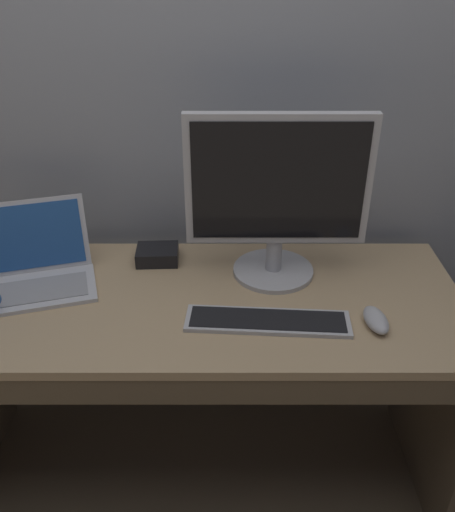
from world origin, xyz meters
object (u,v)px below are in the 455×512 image
object	(u,v)px
computer_mouse	(377,320)
external_drive_box	(159,254)
external_monitor	(279,195)
laptop_silver	(42,269)
wired_keyboard	(269,321)

from	to	relation	value
computer_mouse	external_drive_box	world-z (taller)	external_drive_box
external_monitor	computer_mouse	bearing A→B (deg)	-44.97
laptop_silver	external_monitor	distance (m)	0.74
wired_keyboard	external_drive_box	world-z (taller)	external_drive_box
external_monitor	external_drive_box	bearing A→B (deg)	167.03
computer_mouse	external_monitor	bearing A→B (deg)	127.40
laptop_silver	external_drive_box	world-z (taller)	laptop_silver
laptop_silver	external_monitor	world-z (taller)	external_monitor
external_monitor	computer_mouse	size ratio (longest dim) A/B	4.49
wired_keyboard	external_monitor	bearing A→B (deg)	82.16
computer_mouse	laptop_silver	bearing A→B (deg)	160.08
wired_keyboard	computer_mouse	distance (m)	0.29
external_monitor	computer_mouse	distance (m)	0.44
computer_mouse	external_drive_box	xyz separation A→B (m)	(-0.63, 0.34, 0.00)
external_drive_box	external_monitor	bearing A→B (deg)	-12.97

